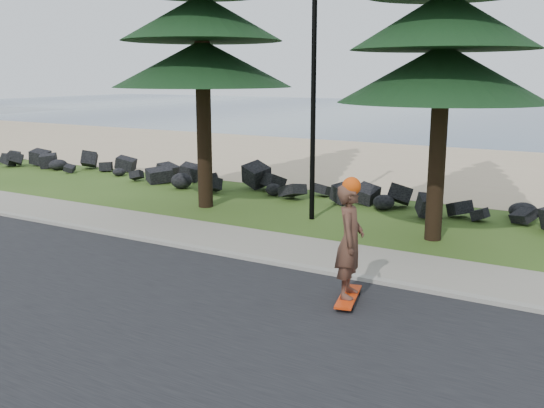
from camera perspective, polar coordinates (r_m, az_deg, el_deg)
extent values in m
plane|color=#335119|center=(14.18, -2.11, -4.03)|extent=(160.00, 160.00, 0.00)
cube|color=black|center=(10.87, -15.17, -9.56)|extent=(160.00, 7.00, 0.02)
cube|color=gray|center=(13.45, -4.18, -4.74)|extent=(160.00, 0.20, 0.10)
cube|color=gray|center=(14.33, -1.68, -3.68)|extent=(160.00, 2.00, 0.08)
cube|color=tan|center=(27.27, 14.55, 3.45)|extent=(160.00, 15.00, 0.01)
cube|color=#364C68|center=(63.02, 23.95, 7.54)|extent=(160.00, 58.00, 0.01)
cylinder|color=black|center=(16.40, 3.95, 12.30)|extent=(0.14, 0.14, 8.00)
cube|color=red|center=(10.86, 7.20, -8.64)|extent=(0.57, 1.23, 0.04)
imported|color=#513125|center=(10.54, 7.35, -3.46)|extent=(0.64, 0.82, 2.00)
sphere|color=#D5440B|center=(10.33, 7.49, 1.67)|extent=(0.32, 0.32, 0.32)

